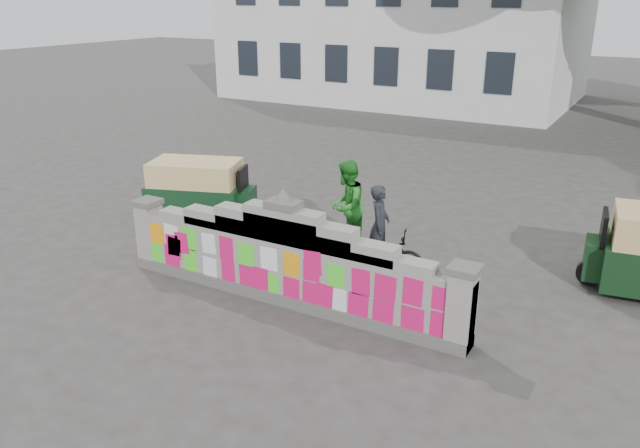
% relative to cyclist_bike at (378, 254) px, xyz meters
% --- Properties ---
extents(ground, '(100.00, 100.00, 0.00)m').
position_rel_cyclist_bike_xyz_m(ground, '(-0.93, -1.72, -0.44)').
color(ground, '#383533').
rests_on(ground, ground).
extents(parapet_wall, '(6.48, 0.44, 2.01)m').
position_rel_cyclist_bike_xyz_m(parapet_wall, '(-0.93, -1.72, 0.31)').
color(parapet_wall, '#4C4C49').
rests_on(parapet_wall, ground).
extents(building, '(16.00, 10.00, 8.90)m').
position_rel_cyclist_bike_xyz_m(building, '(-7.93, 20.27, 3.57)').
color(building, silver).
rests_on(building, ground).
extents(cyclist_bike, '(1.78, 1.00, 0.88)m').
position_rel_cyclist_bike_xyz_m(cyclist_bike, '(0.00, 0.00, 0.00)').
color(cyclist_bike, black).
rests_on(cyclist_bike, ground).
extents(cyclist_rider, '(0.49, 0.62, 1.50)m').
position_rel_cyclist_bike_xyz_m(cyclist_rider, '(0.00, 0.00, 0.31)').
color(cyclist_rider, '#202228').
rests_on(cyclist_rider, ground).
extents(pedestrian, '(0.83, 1.00, 1.86)m').
position_rel_cyclist_bike_xyz_m(pedestrian, '(-1.11, 0.85, 0.49)').
color(pedestrian, '#268B27').
rests_on(pedestrian, ground).
extents(rickshaw_left, '(2.56, 1.81, 1.38)m').
position_rel_cyclist_bike_xyz_m(rickshaw_left, '(-4.86, 0.79, 0.27)').
color(rickshaw_left, '#113319').
rests_on(rickshaw_left, ground).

